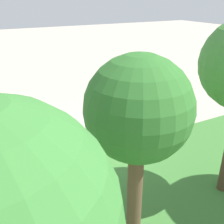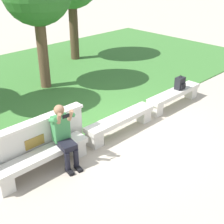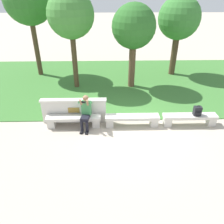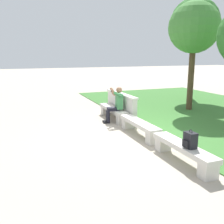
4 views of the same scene
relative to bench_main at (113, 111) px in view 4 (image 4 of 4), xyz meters
The scene contains 9 objects.
ground_plane 2.28m from the bench_main, ahead, with size 80.00×80.00×0.00m, color #B2A593.
bench_main is the anchor object (origin of this frame).
bench_near 2.26m from the bench_main, ahead, with size 2.09×0.40×0.45m.
bench_mid 4.52m from the bench_main, ahead, with size 2.09×0.40×0.45m.
backrest_wall_with_plaque 0.40m from the bench_main, 90.00° to the left, with size 2.56×0.24×1.01m.
person_photographer 0.66m from the bench_main, ahead, with size 0.52×0.76×1.32m.
backpack 4.77m from the bench_main, ahead, with size 0.28×0.24×0.43m.
tree_left_background 7.43m from the bench_main, 115.61° to the left, with size 2.59×2.59×5.43m.
tree_right_background 5.06m from the bench_main, 94.91° to the left, with size 2.19×2.19×4.71m.
Camera 4 is at (7.06, -3.63, 2.52)m, focal length 42.00 mm.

